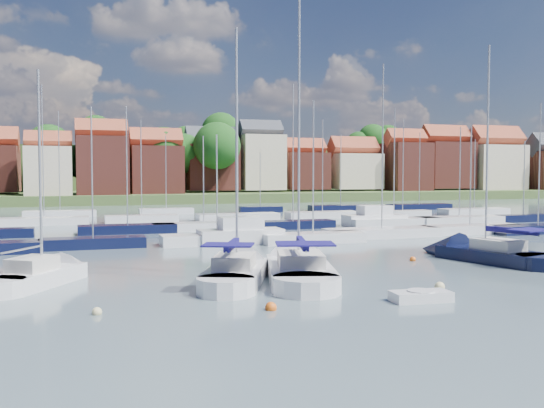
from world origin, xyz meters
name	(u,v)px	position (x,y,z in m)	size (l,w,h in m)	color
ground	(240,223)	(0.00, 40.00, 0.00)	(260.00, 260.00, 0.00)	#485961
sailboat_left	(239,272)	(-9.74, 4.05, 0.36)	(6.89, 11.20, 14.89)	silver
sailboat_centre	(297,268)	(-6.13, 4.41, 0.35)	(6.84, 13.38, 17.51)	silver
sailboat_navy	(475,254)	(7.46, 6.07, 0.36)	(5.66, 11.58, 15.53)	black
sailboat_far	(48,276)	(-19.89, 5.98, 0.34)	(6.86, 9.09, 12.27)	silver
tender	(421,296)	(-3.37, -4.48, 0.23)	(2.84, 1.50, 0.59)	silver
buoy_a	(97,315)	(-17.63, -2.54, 0.00)	(0.42, 0.42, 0.42)	beige
buoy_b	(271,310)	(-10.48, -4.01, 0.00)	(0.51, 0.51, 0.51)	#D85914
buoy_c	(301,289)	(-7.58, -0.03, 0.00)	(0.48, 0.48, 0.48)	beige
buoy_d	(440,289)	(-0.84, -2.20, 0.00)	(0.53, 0.53, 0.53)	beige
buoy_e	(413,261)	(3.01, 6.73, 0.00)	(0.41, 0.41, 0.41)	#D85914
marina_field	(268,222)	(1.91, 35.15, 0.43)	(79.62, 41.41, 15.93)	silver
far_shore_town	(156,177)	(2.23, 132.67, 4.61)	(212.46, 90.00, 22.27)	#44552A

